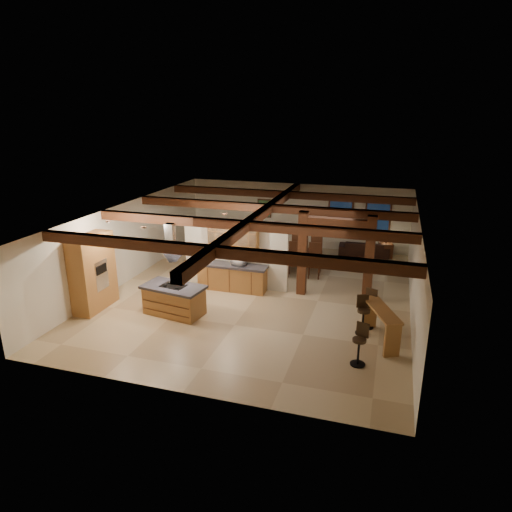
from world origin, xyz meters
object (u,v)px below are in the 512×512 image
Objects in this scene: kitchen_island at (174,300)px; bar_counter at (381,319)px; dining_table at (296,261)px; sofa at (364,248)px.

bar_counter is at bearing 0.50° from kitchen_island.
dining_table reaches higher than sofa.
kitchen_island is at bearing -137.58° from dining_table.
kitchen_island is 6.20m from bar_counter.
kitchen_island is at bearing 52.55° from sofa.
sofa is at bearing 56.25° from kitchen_island.
dining_table is 3.62m from sofa.
dining_table is at bearing 124.32° from bar_counter.
kitchen_island is 0.95× the size of sofa.
bar_counter reaches higher than sofa.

